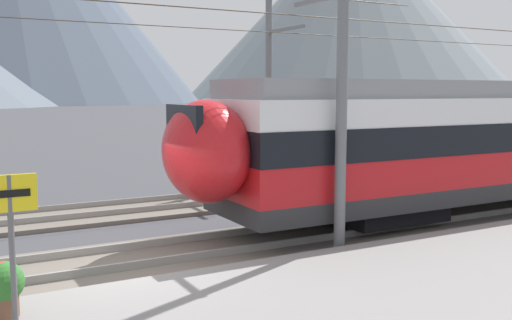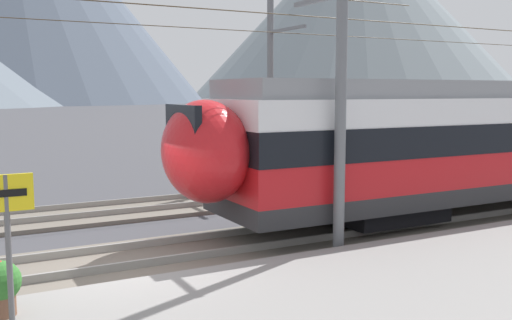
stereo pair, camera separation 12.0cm
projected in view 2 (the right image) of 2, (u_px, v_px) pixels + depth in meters
name	position (u px, v px, depth m)	size (l,w,h in m)	color
ground_plane	(124.00, 282.00, 10.95)	(400.00, 400.00, 0.00)	#424247
track_near	(109.00, 264.00, 11.90)	(120.00, 3.00, 0.28)	#6B6359
track_far	(63.00, 216.00, 16.44)	(120.00, 3.00, 0.28)	#6B6359
catenary_mast_mid	(338.00, 71.00, 12.21)	(39.80, 1.96, 7.72)	slate
catenary_mast_far_side	(272.00, 81.00, 21.50)	(39.80, 2.50, 7.57)	slate
platform_sign	(7.00, 215.00, 7.80)	(0.70, 0.08, 2.09)	#59595B
potted_plant_platform_edge	(0.00, 285.00, 8.26)	(0.60, 0.60, 0.80)	brown
mountain_right_ridge	(356.00, 10.00, 264.35)	(150.69, 150.69, 80.38)	slate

